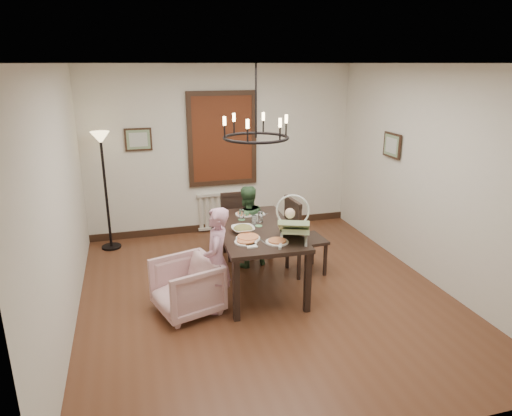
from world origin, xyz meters
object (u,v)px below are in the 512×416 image
seated_man (246,233)px  floor_lamp (106,193)px  chair_right (307,235)px  baby_bouncer (294,225)px  elderly_woman (217,269)px  drinking_glass (254,220)px  chair_far (238,226)px  armchair (187,287)px  dining_table (256,234)px

seated_man → floor_lamp: floor_lamp is taller
chair_right → baby_bouncer: baby_bouncer is taller
seated_man → floor_lamp: size_ratio=0.55×
elderly_woman → drinking_glass: elderly_woman is taller
chair_far → baby_bouncer: 1.62m
seated_man → drinking_glass: seated_man is taller
armchair → elderly_woman: 0.41m
drinking_glass → baby_bouncer: bearing=-63.3°
dining_table → armchair: dining_table is taller
chair_right → elderly_woman: bearing=112.5°
dining_table → chair_right: chair_right is taller
floor_lamp → elderly_woman: bearing=-61.7°
chair_right → floor_lamp: bearing=54.3°
dining_table → baby_bouncer: 0.66m
chair_right → baby_bouncer: (-0.46, -0.71, 0.44)m
elderly_woman → seated_man: size_ratio=1.07×
chair_far → chair_right: bearing=-45.5°
chair_right → drinking_glass: bearing=93.2°
seated_man → dining_table: bearing=76.1°
seated_man → baby_bouncer: (0.28, -1.16, 0.50)m
drinking_glass → floor_lamp: 2.56m
chair_far → floor_lamp: 2.10m
seated_man → armchair: bearing=36.8°
elderly_woman → baby_bouncer: 1.03m
armchair → baby_bouncer: 1.44m
chair_right → drinking_glass: chair_right is taller
seated_man → baby_bouncer: size_ratio=1.71×
armchair → baby_bouncer: (1.28, -0.08, 0.67)m
drinking_glass → chair_far: bearing=90.4°
chair_right → seated_man: bearing=55.4°
chair_right → drinking_glass: size_ratio=8.64×
elderly_woman → drinking_glass: (0.61, 0.59, 0.34)m
chair_far → floor_lamp: bearing=154.9°
chair_right → seated_man: chair_right is taller
armchair → chair_right: bearing=92.8°
armchair → elderly_woman: (0.35, -0.05, 0.20)m
drinking_glass → floor_lamp: bearing=136.9°
dining_table → seated_man: seated_man is taller
seated_man → chair_far: bearing=-93.1°
elderly_woman → drinking_glass: 0.91m
elderly_woman → drinking_glass: size_ratio=8.31×
baby_bouncer → drinking_glass: 0.71m
armchair → elderly_woman: size_ratio=0.67×
chair_far → elderly_woman: elderly_woman is taller
elderly_woman → seated_man: elderly_woman is taller
chair_far → armchair: chair_far is taller
chair_far → drinking_glass: size_ratio=7.60×
dining_table → baby_bouncer: size_ratio=3.04×
dining_table → elderly_woman: 0.80m
chair_right → armchair: 1.86m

